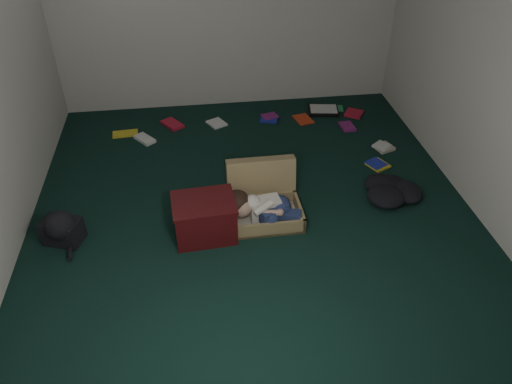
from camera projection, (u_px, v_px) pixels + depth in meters
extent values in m
plane|color=black|center=(254.00, 213.00, 4.56)|extent=(4.50, 4.50, 0.00)
plane|color=silver|center=(327.00, 312.00, 1.99)|extent=(4.50, 0.00, 4.50)
plane|color=silver|center=(500.00, 66.00, 4.00)|extent=(0.00, 4.50, 4.50)
cube|color=#9F8958|center=(266.00, 214.00, 4.43)|extent=(0.63, 0.45, 0.14)
cube|color=beige|center=(266.00, 217.00, 4.45)|extent=(0.58, 0.40, 0.02)
cube|color=#9F8958|center=(261.00, 182.00, 4.57)|extent=(0.63, 0.20, 0.46)
cube|color=white|center=(264.00, 209.00, 4.36)|extent=(0.29, 0.19, 0.20)
sphere|color=tan|center=(242.00, 208.00, 4.29)|extent=(0.17, 0.17, 0.17)
ellipsoid|color=black|center=(237.00, 202.00, 4.30)|extent=(0.23, 0.24, 0.20)
ellipsoid|color=navy|center=(279.00, 206.00, 4.39)|extent=(0.21, 0.24, 0.20)
cube|color=navy|center=(273.00, 215.00, 4.30)|extent=(0.26, 0.20, 0.13)
cube|color=navy|center=(289.00, 216.00, 4.33)|extent=(0.24, 0.17, 0.10)
sphere|color=white|center=(297.00, 215.00, 4.37)|extent=(0.10, 0.10, 0.10)
sphere|color=white|center=(299.00, 220.00, 4.32)|extent=(0.09, 0.09, 0.09)
cylinder|color=tan|center=(272.00, 213.00, 4.25)|extent=(0.16, 0.06, 0.06)
cube|color=#460E10|center=(205.00, 219.00, 4.22)|extent=(0.53, 0.42, 0.34)
cube|color=#460E10|center=(203.00, 203.00, 4.12)|extent=(0.55, 0.45, 0.02)
cube|color=black|center=(323.00, 111.00, 6.13)|extent=(0.40, 0.32, 0.04)
cube|color=white|center=(324.00, 109.00, 6.11)|extent=(0.35, 0.28, 0.01)
cube|color=yellow|center=(125.00, 134.00, 5.69)|extent=(0.22, 0.16, 0.02)
cube|color=red|center=(172.00, 124.00, 5.87)|extent=(0.27, 0.26, 0.02)
cube|color=white|center=(217.00, 123.00, 5.89)|extent=(0.22, 0.25, 0.02)
cube|color=#202CB0|center=(269.00, 119.00, 5.97)|extent=(0.23, 0.26, 0.02)
cube|color=red|center=(303.00, 119.00, 5.98)|extent=(0.27, 0.25, 0.02)
cube|color=#2A9B55|center=(334.00, 108.00, 6.21)|extent=(0.23, 0.18, 0.02)
cube|color=#8E2375|center=(347.00, 127.00, 5.82)|extent=(0.27, 0.27, 0.02)
cube|color=beige|center=(384.00, 148.00, 5.44)|extent=(0.20, 0.24, 0.02)
cube|color=yellow|center=(378.00, 165.00, 5.18)|extent=(0.24, 0.27, 0.02)
cube|color=red|center=(354.00, 114.00, 6.08)|extent=(0.27, 0.24, 0.02)
cube|color=white|center=(145.00, 140.00, 5.59)|extent=(0.24, 0.20, 0.02)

